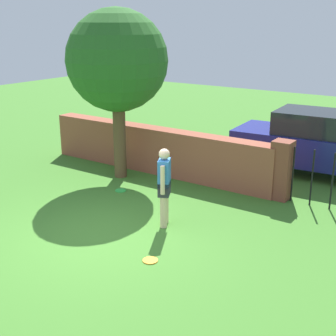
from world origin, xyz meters
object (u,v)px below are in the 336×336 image
tree (117,61)px  frisbee_orange (150,260)px  car (314,143)px  person (164,184)px  frisbee_green (121,190)px

tree → frisbee_orange: (3.38, -3.26, -3.01)m
car → frisbee_orange: 6.49m
person → car: bearing=137.9°
tree → frisbee_green: bearing=-50.4°
frisbee_orange → frisbee_green: 3.59m
person → frisbee_orange: 1.76m
tree → frisbee_green: (0.71, -0.86, -3.01)m
person → frisbee_orange: bearing=-1.1°
person → car: size_ratio=0.38×
tree → person: size_ratio=2.67×
tree → frisbee_orange: bearing=-43.9°
frisbee_green → car: bearing=49.3°
person → frisbee_orange: person is taller
frisbee_orange → frisbee_green: (-2.67, 2.40, 0.00)m
car → frisbee_orange: (-0.76, -6.39, -0.85)m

